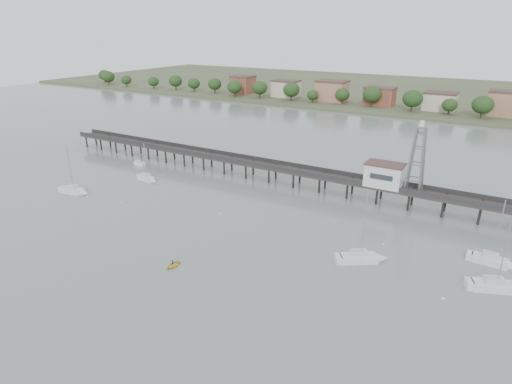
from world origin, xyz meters
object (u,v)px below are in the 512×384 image
lattice_tower (417,160)px  yellow_dinghy (173,266)px  sailboat_b (148,179)px  white_tender (140,164)px  sailboat_d (503,287)px  pier (284,169)px  sailboat_a (76,191)px  sailboat_c (366,258)px  sailboat_e (497,262)px

lattice_tower → yellow_dinghy: 55.49m
sailboat_b → white_tender: (-12.14, 9.04, -0.20)m
sailboat_d → yellow_dinghy: size_ratio=4.71×
pier → yellow_dinghy: (2.59, -46.05, -3.79)m
lattice_tower → sailboat_a: size_ratio=1.22×
sailboat_c → sailboat_a: sailboat_c is taller
sailboat_e → sailboat_d: bearing=-79.8°
sailboat_a → sailboat_b: (8.66, 15.38, 0.01)m
sailboat_e → yellow_dinghy: size_ratio=4.25×
pier → sailboat_c: size_ratio=10.83×
pier → white_tender: (-43.18, -7.69, -3.34)m
sailboat_a → yellow_dinghy: (42.30, -13.93, -0.64)m
sailboat_c → sailboat_a: 69.85m
sailboat_d → sailboat_e: size_ratio=1.11×
sailboat_a → white_tender: (-3.48, 24.42, -0.19)m
sailboat_c → sailboat_e: size_ratio=1.12×
sailboat_c → white_tender: size_ratio=3.47×
pier → sailboat_b: (-31.04, -16.74, -3.14)m
sailboat_c → sailboat_e: bearing=-7.4°
sailboat_c → sailboat_b: 62.07m
sailboat_c → white_tender: 75.94m
pier → sailboat_e: (49.34, -18.07, -3.15)m
yellow_dinghy → sailboat_c: bearing=38.2°
sailboat_b → lattice_tower: bearing=21.5°
pier → sailboat_b: size_ratio=14.41×
pier → lattice_tower: lattice_tower is taller
sailboat_d → sailboat_c: size_ratio=0.99×
sailboat_c → sailboat_e: sailboat_c is taller
sailboat_a → white_tender: size_ratio=3.19×
sailboat_a → white_tender: sailboat_a is taller
sailboat_d → lattice_tower: bearing=105.8°
pier → yellow_dinghy: size_ratio=51.47×
sailboat_a → sailboat_b: sailboat_a is taller
white_tender → sailboat_a: bearing=-74.7°
sailboat_e → sailboat_b: 80.40m
sailboat_b → sailboat_d: bearing=0.1°
sailboat_a → pier: bearing=29.4°
white_tender → yellow_dinghy: size_ratio=1.37×
sailboat_d → sailboat_c: 20.61m
sailboat_c → yellow_dinghy: (-27.43, -18.16, -0.64)m
sailboat_e → sailboat_c: bearing=-151.4°
pier → sailboat_a: (-39.70, -32.12, -3.15)m
lattice_tower → sailboat_d: lattice_tower is taller
white_tender → yellow_dinghy: bearing=-32.8°
sailboat_a → lattice_tower: bearing=14.7°
white_tender → sailboat_c: bearing=-8.3°
pier → sailboat_e: size_ratio=12.12×
pier → sailboat_d: size_ratio=10.92×
lattice_tower → sailboat_b: 65.58m
sailboat_b → white_tender: 15.14m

